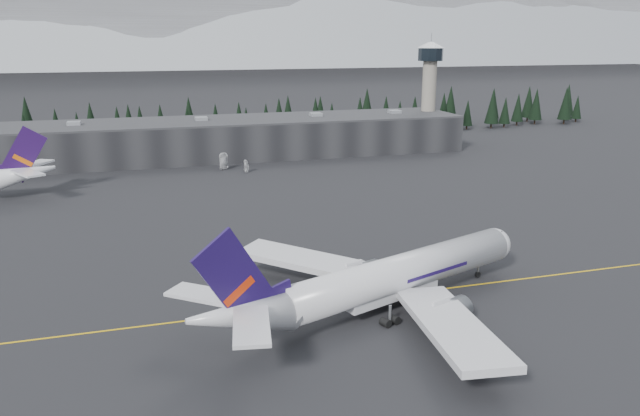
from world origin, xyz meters
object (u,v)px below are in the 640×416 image
object	(u,v)px
jet_main	(377,281)
gse_vehicle_a	(224,167)
control_tower	(429,82)
terminal	(232,138)
gse_vehicle_b	(247,170)

from	to	relation	value
jet_main	gse_vehicle_a	size ratio (longest dim) A/B	10.92
control_tower	gse_vehicle_a	world-z (taller)	control_tower
terminal	gse_vehicle_b	size ratio (longest dim) A/B	41.28
control_tower	gse_vehicle_b	xyz separation A→B (m)	(-75.14, -31.42, -22.75)
jet_main	control_tower	bearing A→B (deg)	40.79
control_tower	gse_vehicle_a	distance (m)	88.10
gse_vehicle_b	control_tower	bearing A→B (deg)	95.01
terminal	gse_vehicle_a	distance (m)	23.93
terminal	gse_vehicle_b	bearing A→B (deg)	-90.29
control_tower	jet_main	xyz separation A→B (m)	(-74.42, -135.24, -18.39)
terminal	gse_vehicle_a	xyz separation A→B (m)	(-6.25, -22.43, -5.56)
terminal	jet_main	xyz separation A→B (m)	(0.58, -132.24, -1.28)
gse_vehicle_a	jet_main	bearing A→B (deg)	-93.79
gse_vehicle_b	gse_vehicle_a	bearing A→B (deg)	-152.16
gse_vehicle_a	gse_vehicle_b	xyz separation A→B (m)	(6.11, -6.00, -0.08)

